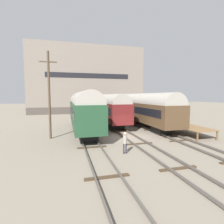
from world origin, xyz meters
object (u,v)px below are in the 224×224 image
object	(u,v)px
train_car_green	(83,109)
train_car_brown	(142,108)
person_worker	(125,141)
bench	(180,120)
train_car_maroon	(107,107)
utility_pole	(49,94)

from	to	relation	value
train_car_green	train_car_brown	distance (m)	9.51
person_worker	train_car_green	bearing A→B (deg)	103.53
train_car_green	bench	distance (m)	12.53
train_car_green	person_worker	size ratio (longest dim) A/B	8.71
train_car_green	person_worker	xyz separation A→B (m)	(2.35, -9.78, -1.92)
train_car_maroon	person_worker	size ratio (longest dim) A/B	10.53
train_car_maroon	person_worker	world-z (taller)	train_car_maroon
train_car_brown	person_worker	size ratio (longest dim) A/B	10.31
train_car_green	utility_pole	distance (m)	5.21
train_car_maroon	train_car_brown	world-z (taller)	train_car_brown
utility_pole	train_car_brown	bearing A→B (deg)	21.26
train_car_green	train_car_maroon	xyz separation A→B (m)	(4.63, 6.67, -0.14)
bench	person_worker	size ratio (longest dim) A/B	0.80
bench	utility_pole	bearing A→B (deg)	177.93
train_car_maroon	train_car_brown	xyz separation A→B (m)	(4.63, -4.48, 0.03)
utility_pole	bench	bearing A→B (deg)	-2.07
train_car_maroon	utility_pole	bearing A→B (deg)	-131.59
train_car_brown	bench	bearing A→B (deg)	-64.73
train_car_brown	utility_pole	world-z (taller)	utility_pole
train_car_brown	person_worker	distance (m)	13.93
person_worker	utility_pole	bearing A→B (deg)	132.33
person_worker	utility_pole	distance (m)	10.01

